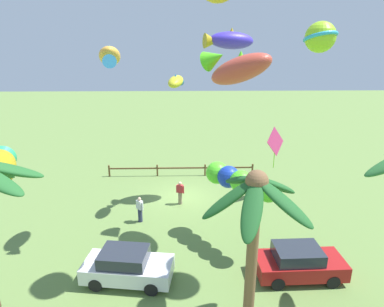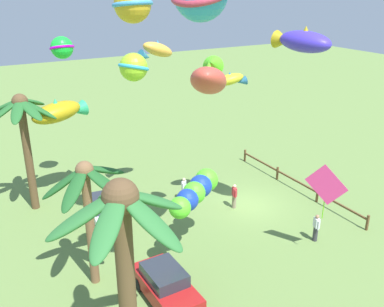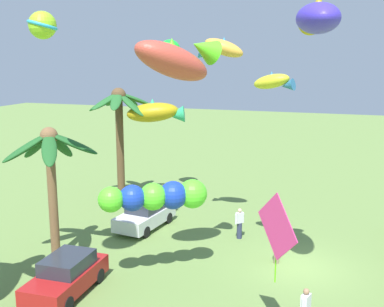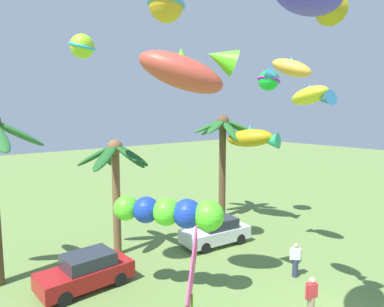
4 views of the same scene
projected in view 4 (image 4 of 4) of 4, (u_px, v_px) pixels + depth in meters
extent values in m
cylinder|color=brown|center=(117.00, 201.00, 18.13)|extent=(0.41, 0.41, 5.72)
ellipsoid|color=#1E5623|center=(130.00, 157.00, 18.47)|extent=(2.01, 0.77, 1.62)
ellipsoid|color=#1E5623|center=(113.00, 155.00, 18.71)|extent=(1.27, 2.12, 1.54)
ellipsoid|color=#1E5623|center=(96.00, 155.00, 17.88)|extent=(2.01, 1.92, 1.34)
ellipsoid|color=#1E5623|center=(105.00, 158.00, 16.86)|extent=(2.14, 1.74, 1.29)
ellipsoid|color=#1E5623|center=(131.00, 155.00, 17.28)|extent=(1.33, 2.29, 1.17)
sphere|color=brown|center=(115.00, 147.00, 17.77)|extent=(0.78, 0.78, 0.78)
cylinder|color=brown|center=(222.00, 170.00, 24.41)|extent=(0.48, 0.48, 6.81)
ellipsoid|color=#236028|center=(234.00, 126.00, 24.59)|extent=(2.24, 0.90, 1.20)
ellipsoid|color=#236028|center=(222.00, 126.00, 25.06)|extent=(1.93, 2.05, 1.20)
ellipsoid|color=#236028|center=(212.00, 128.00, 24.73)|extent=(0.85, 2.16, 1.38)
ellipsoid|color=#236028|center=(209.00, 126.00, 23.64)|extent=(2.31, 1.31, 1.09)
ellipsoid|color=#236028|center=(216.00, 126.00, 23.12)|extent=(2.31, 1.33, 1.07)
ellipsoid|color=#236028|center=(230.00, 130.00, 23.22)|extent=(1.09, 2.12, 1.52)
ellipsoid|color=#236028|center=(238.00, 126.00, 23.90)|extent=(1.99, 2.05, 1.08)
sphere|color=brown|center=(223.00, 122.00, 23.99)|extent=(0.90, 0.90, 0.90)
ellipsoid|color=#2D7033|center=(16.00, 133.00, 15.09)|extent=(2.43, 0.85, 1.54)
cube|color=silver|center=(215.00, 234.00, 19.77)|extent=(4.09, 2.20, 0.70)
cube|color=#282D38|center=(217.00, 223.00, 19.77)|extent=(2.21, 1.75, 0.56)
cylinder|color=black|center=(205.00, 248.00, 18.51)|extent=(0.62, 0.26, 0.60)
cylinder|color=black|center=(190.00, 239.00, 19.82)|extent=(0.62, 0.26, 0.60)
cylinder|color=black|center=(240.00, 239.00, 19.79)|extent=(0.62, 0.26, 0.60)
cylinder|color=black|center=(224.00, 231.00, 21.10)|extent=(0.62, 0.26, 0.60)
cube|color=#A51919|center=(85.00, 275.00, 14.85)|extent=(3.94, 1.79, 0.70)
cube|color=#282D38|center=(88.00, 260.00, 14.87)|extent=(2.06, 1.54, 0.56)
cylinder|color=black|center=(65.00, 299.00, 13.52)|extent=(0.60, 0.19, 0.60)
cylinder|color=black|center=(50.00, 284.00, 14.69)|extent=(0.60, 0.19, 0.60)
cylinder|color=black|center=(120.00, 279.00, 15.10)|extent=(0.60, 0.19, 0.60)
cylinder|color=black|center=(103.00, 267.00, 16.27)|extent=(0.60, 0.19, 0.60)
cylinder|color=#2D3351|center=(295.00, 268.00, 15.92)|extent=(0.26, 0.26, 0.84)
cube|color=silver|center=(296.00, 253.00, 15.83)|extent=(0.44, 0.42, 0.54)
sphere|color=beige|center=(296.00, 245.00, 15.79)|extent=(0.21, 0.21, 0.21)
cylinder|color=silver|center=(301.00, 254.00, 15.83)|extent=(0.09, 0.09, 0.52)
cylinder|color=silver|center=(291.00, 254.00, 15.85)|extent=(0.09, 0.09, 0.52)
cube|color=#B72D33|center=(312.00, 290.00, 12.61)|extent=(0.43, 0.34, 0.54)
sphere|color=beige|center=(312.00, 280.00, 12.56)|extent=(0.21, 0.21, 0.21)
cylinder|color=#B72D33|center=(306.00, 292.00, 12.53)|extent=(0.09, 0.09, 0.52)
cylinder|color=#B72D33|center=(317.00, 290.00, 12.70)|extent=(0.09, 0.09, 0.52)
ellipsoid|color=yellow|center=(309.00, 96.00, 12.26)|extent=(1.19, 1.84, 0.91)
cone|color=teal|center=(325.00, 99.00, 11.63)|extent=(0.65, 0.71, 0.61)
cone|color=teal|center=(310.00, 88.00, 12.22)|extent=(0.39, 0.39, 0.33)
ellipsoid|color=gold|center=(291.00, 68.00, 16.22)|extent=(1.39, 2.28, 1.33)
cone|color=teal|center=(273.00, 75.00, 16.82)|extent=(0.78, 0.91, 0.81)
cone|color=teal|center=(292.00, 61.00, 16.18)|extent=(0.47, 0.47, 0.41)
sphere|color=gold|center=(166.00, 4.00, 15.41)|extent=(1.58, 1.58, 1.58)
torus|color=#3F97D8|center=(166.00, 4.00, 15.41)|extent=(2.01, 2.00, 0.40)
cube|color=#D93579|center=(192.00, 273.00, 7.60)|extent=(1.50, 1.45, 2.05)
ellipsoid|color=#B59613|center=(250.00, 138.00, 22.86)|extent=(2.45, 3.60, 1.46)
cone|color=#2DB375|center=(270.00, 141.00, 22.08)|extent=(1.28, 1.35, 1.11)
cone|color=#2DB375|center=(250.00, 130.00, 22.79)|extent=(0.79, 0.79, 0.65)
sphere|color=green|center=(269.00, 80.00, 22.14)|extent=(1.33, 1.33, 1.33)
torus|color=#C60BE1|center=(269.00, 80.00, 22.14)|extent=(1.48, 1.48, 0.50)
cone|color=#B09717|center=(326.00, 6.00, 9.26)|extent=(1.12, 1.09, 0.94)
sphere|color=#A0E226|center=(82.00, 46.00, 14.63)|extent=(1.02, 1.02, 1.02)
torus|color=#31B2DD|center=(82.00, 46.00, 14.63)|extent=(1.51, 1.51, 0.41)
ellipsoid|color=#CB4738|center=(181.00, 72.00, 12.68)|extent=(3.71, 3.40, 2.19)
cone|color=#59E721|center=(221.00, 59.00, 12.66)|extent=(1.67, 1.62, 1.32)
cone|color=#59E721|center=(181.00, 57.00, 12.61)|extent=(0.91, 0.91, 0.66)
sphere|color=#57E82B|center=(209.00, 216.00, 13.53)|extent=(1.22, 1.22, 1.22)
sphere|color=#193AB8|center=(187.00, 214.00, 13.70)|extent=(1.17, 1.17, 1.17)
sphere|color=#57E82B|center=(166.00, 212.00, 13.88)|extent=(1.12, 1.12, 1.12)
sphere|color=#193AB8|center=(146.00, 210.00, 14.05)|extent=(1.07, 1.07, 1.07)
sphere|color=#57E82B|center=(126.00, 208.00, 14.23)|extent=(1.03, 1.03, 1.03)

